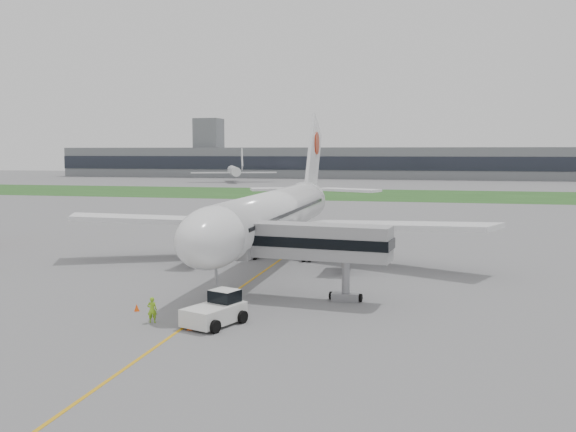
% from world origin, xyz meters
% --- Properties ---
extents(ground, '(600.00, 600.00, 0.00)m').
position_xyz_m(ground, '(0.00, 0.00, 0.00)').
color(ground, slate).
rests_on(ground, ground).
extents(apron_markings, '(70.00, 70.00, 0.04)m').
position_xyz_m(apron_markings, '(0.00, -5.00, 0.00)').
color(apron_markings, gold).
rests_on(apron_markings, ground).
extents(grass_strip, '(600.00, 50.00, 0.02)m').
position_xyz_m(grass_strip, '(0.00, 120.00, 0.01)').
color(grass_strip, '#21461A').
rests_on(grass_strip, ground).
extents(terminal_building, '(320.00, 22.30, 14.00)m').
position_xyz_m(terminal_building, '(0.00, 229.87, 7.00)').
color(terminal_building, slate).
rests_on(terminal_building, ground).
extents(control_tower, '(12.00, 12.00, 56.00)m').
position_xyz_m(control_tower, '(-90.00, 232.00, 0.00)').
color(control_tower, slate).
rests_on(control_tower, ground).
extents(airliner, '(48.13, 53.95, 17.88)m').
position_xyz_m(airliner, '(0.00, 4.87, 5.66)').
color(airliner, white).
rests_on(airliner, ground).
extents(pushback_tug, '(4.32, 5.21, 2.35)m').
position_xyz_m(pushback_tug, '(2.00, -20.60, 1.08)').
color(pushback_tug, white).
rests_on(pushback_tug, ground).
extents(jet_bridge, '(14.33, 4.51, 6.55)m').
position_xyz_m(jet_bridge, '(6.28, -11.47, 4.84)').
color(jet_bridge, gray).
rests_on(jet_bridge, ground).
extents(safety_cone_left, '(0.41, 0.41, 0.57)m').
position_xyz_m(safety_cone_left, '(-5.33, -18.43, 0.28)').
color(safety_cone_left, '#FF500D').
rests_on(safety_cone_left, ground).
extents(safety_cone_right, '(0.44, 0.44, 0.60)m').
position_xyz_m(safety_cone_right, '(0.65, -22.44, 0.30)').
color(safety_cone_right, '#FF500D').
rests_on(safety_cone_right, ground).
extents(ground_crew_near, '(0.79, 0.62, 1.90)m').
position_xyz_m(ground_crew_near, '(-2.69, -21.31, 0.95)').
color(ground_crew_near, '#88C721').
rests_on(ground_crew_near, ground).
extents(distant_aircraft_left, '(42.75, 40.47, 13.05)m').
position_xyz_m(distant_aircraft_left, '(-61.43, 181.96, 0.00)').
color(distant_aircraft_left, white).
rests_on(distant_aircraft_left, ground).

